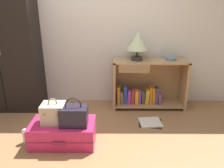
{
  "coord_description": "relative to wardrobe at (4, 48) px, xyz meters",
  "views": [
    {
      "loc": [
        0.27,
        -2.06,
        1.61
      ],
      "look_at": [
        0.25,
        0.78,
        0.55
      ],
      "focal_mm": 35.92,
      "sensor_mm": 36.0,
      "label": 1
    }
  ],
  "objects": [
    {
      "name": "wardrobe",
      "position": [
        0.0,
        0.0,
        0.0
      ],
      "size": [
        0.99,
        0.47,
        1.91
      ],
      "color": "black",
      "rests_on": "ground_plane"
    },
    {
      "name": "train_case",
      "position": [
        0.93,
        -0.97,
        -0.56
      ],
      "size": [
        0.26,
        0.23,
        0.31
      ],
      "color": "beige",
      "rests_on": "suitcase_large"
    },
    {
      "name": "bookshelf",
      "position": [
        2.13,
        0.04,
        -0.6
      ],
      "size": [
        1.13,
        0.39,
        0.77
      ],
      "color": "tan",
      "rests_on": "ground_plane"
    },
    {
      "name": "bottle",
      "position": [
        0.56,
        -0.98,
        -0.87
      ],
      "size": [
        0.07,
        0.07,
        0.19
      ],
      "color": "white",
      "rests_on": "ground_plane"
    },
    {
      "name": "suitcase_large",
      "position": [
        1.02,
        -0.97,
        -0.82
      ],
      "size": [
        0.76,
        0.44,
        0.27
      ],
      "color": "#DB2860",
      "rests_on": "ground_plane"
    },
    {
      "name": "back_wall",
      "position": [
        1.35,
        0.3,
        0.35
      ],
      "size": [
        6.4,
        0.1,
        2.6
      ],
      "primitive_type": "cube",
      "color": "silver",
      "rests_on": "ground_plane"
    },
    {
      "name": "open_book_on_floor",
      "position": [
        2.14,
        -0.51,
        -0.94
      ],
      "size": [
        0.36,
        0.34,
        0.02
      ],
      "color": "white",
      "rests_on": "ground_plane"
    },
    {
      "name": "handbag",
      "position": [
        1.17,
        -1.02,
        -0.57
      ],
      "size": [
        0.31,
        0.2,
        0.34
      ],
      "color": "#231E2D",
      "rests_on": "suitcase_large"
    },
    {
      "name": "bowl",
      "position": [
        2.49,
        0.06,
        -0.17
      ],
      "size": [
        0.17,
        0.17,
        0.04
      ],
      "primitive_type": "cylinder",
      "color": "slate",
      "rests_on": "bookshelf"
    },
    {
      "name": "table_lamp",
      "position": [
        1.97,
        0.04,
        0.08
      ],
      "size": [
        0.31,
        0.31,
        0.41
      ],
      "color": "#3D3838",
      "rests_on": "bookshelf"
    },
    {
      "name": "ground_plane",
      "position": [
        1.35,
        -1.2,
        -0.95
      ],
      "size": [
        9.0,
        9.0,
        0.0
      ],
      "primitive_type": "plane",
      "color": "#9E7047"
    }
  ]
}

